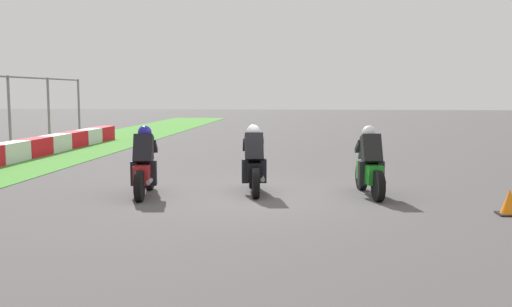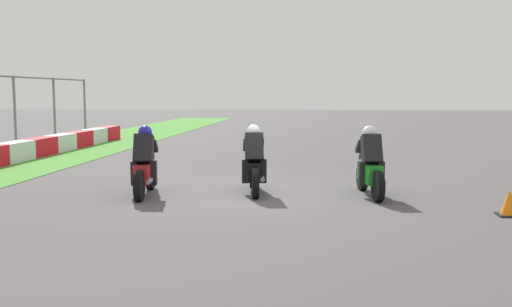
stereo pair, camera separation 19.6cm
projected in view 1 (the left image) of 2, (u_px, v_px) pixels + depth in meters
The scene contains 5 objects.
ground_plane at pixel (259, 194), 12.47m from camera, with size 120.00×120.00×0.00m, color #4A4648.
rider_lane_a at pixel (370, 167), 12.27m from camera, with size 2.04×0.60×1.51m.
rider_lane_b at pixel (254, 165), 12.63m from camera, with size 2.04×0.60×1.51m.
rider_lane_c at pixel (145, 167), 12.27m from camera, with size 2.04×0.58×1.51m.
traffic_cone at pixel (509, 203), 10.36m from camera, with size 0.40×0.40×0.48m.
Camera 1 is at (-12.25, -1.09, 2.23)m, focal length 39.99 mm.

